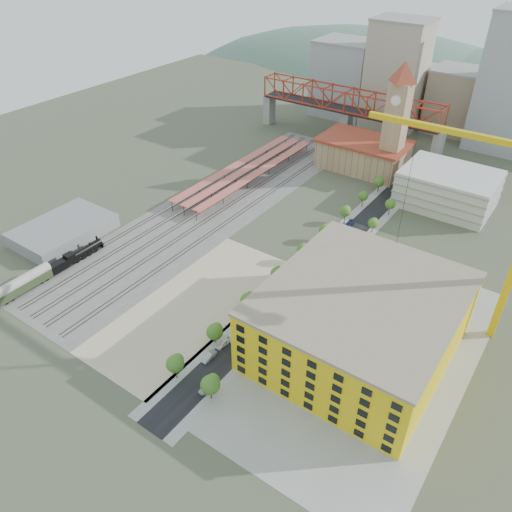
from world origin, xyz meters
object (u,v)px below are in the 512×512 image
Objects in this scene: clock_tower at (398,111)px; construction_building at (360,321)px; site_trailer_c at (293,288)px; coach at (24,283)px; locomotive at (78,255)px; site_trailer_a at (246,333)px; site_trailer_b at (264,315)px; car_0 at (223,344)px; site_trailer_d at (291,289)px.

construction_building is (34.00, -99.99, -19.29)m from clock_tower.
coach is at bearing -138.25° from site_trailer_c.
locomotive is at bearing 90.00° from coach.
site_trailer_a is (8.00, -113.52, -27.37)m from clock_tower.
site_trailer_b reaches higher than car_0.
coach is at bearing -152.04° from site_trailer_d.
construction_building is at bearing -3.80° from site_trailer_b.
clock_tower reaches higher than coach.
site_trailer_c is at bearing 89.54° from car_0.
site_trailer_a is at bearing -96.74° from site_trailer_d.
car_0 is at bearing -115.57° from site_trailer_b.
coach is at bearing -160.30° from car_0.
coach is (-92.00, -36.22, -6.43)m from construction_building.
locomotive is 67.02m from site_trailer_b.
construction_building is 36.24m from car_0.
construction_building is 27.65m from site_trailer_b.
site_trailer_d is 29.55m from car_0.
coach is 2.07× the size of site_trailer_c.
site_trailer_c is at bearing 35.24° from coach.
site_trailer_b is (66.00, 31.39, -1.63)m from coach.
locomotive is 1.20× the size of coach.
site_trailer_c is 0.99× the size of site_trailer_d.
coach reaches higher than site_trailer_d.
construction_building is at bearing 21.49° from coach.
site_trailer_b is 14.31m from site_trailer_d.
site_trailer_a is 23.00m from site_trailer_d.
clock_tower is 6.02× the size of site_trailer_c.
locomotive is at bearing -169.86° from construction_building.
construction_building is at bearing -15.29° from site_trailer_c.
clock_tower is at bearing 80.04° from site_trailer_b.
site_trailer_d is (0.00, 23.00, -0.14)m from site_trailer_a.
clock_tower is at bearing 97.58° from car_0.
locomotive is at bearing 175.66° from site_trailer_b.
site_trailer_d is at bearing 105.32° from site_trailer_a.
site_trailer_a is at bearing -83.49° from site_trailer_c.
coach is 80.82m from site_trailer_c.
clock_tower reaches higher than site_trailer_d.
construction_building is at bearing 10.14° from locomotive.
coach reaches higher than site_trailer_b.
locomotive reaches higher than site_trailer_b.
clock_tower is 107.36m from construction_building.
coach is at bearing -168.89° from site_trailer_b.
locomotive is at bearing -162.15° from site_trailer_a.
clock_tower is 150.27m from coach.
site_trailer_a is 1.11× the size of site_trailer_d.
construction_building is at bearing -71.22° from clock_tower.
coach is at bearing -158.51° from construction_building.
site_trailer_b reaches higher than site_trailer_d.
site_trailer_d is at bearing 89.36° from car_0.
site_trailer_c is (0.00, 23.93, -0.15)m from site_trailer_a.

